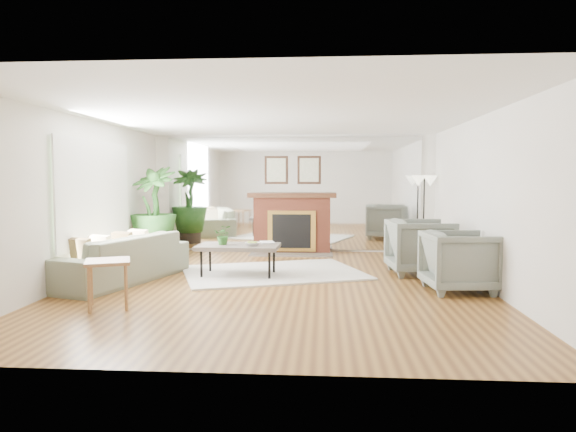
# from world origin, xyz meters

# --- Properties ---
(ground) EXTENTS (7.00, 7.00, 0.00)m
(ground) POSITION_xyz_m (0.00, 0.00, 0.00)
(ground) COLOR brown
(ground) RESTS_ON ground
(wall_left) EXTENTS (0.02, 7.00, 2.50)m
(wall_left) POSITION_xyz_m (-2.99, 0.00, 1.25)
(wall_left) COLOR white
(wall_left) RESTS_ON ground
(wall_right) EXTENTS (0.02, 7.00, 2.50)m
(wall_right) POSITION_xyz_m (2.99, 0.00, 1.25)
(wall_right) COLOR white
(wall_right) RESTS_ON ground
(wall_back) EXTENTS (6.00, 0.02, 2.50)m
(wall_back) POSITION_xyz_m (0.00, 3.49, 1.25)
(wall_back) COLOR white
(wall_back) RESTS_ON ground
(mirror_panel) EXTENTS (5.40, 0.04, 2.40)m
(mirror_panel) POSITION_xyz_m (0.00, 3.47, 1.25)
(mirror_panel) COLOR silver
(mirror_panel) RESTS_ON wall_back
(window_panel) EXTENTS (0.04, 2.40, 1.50)m
(window_panel) POSITION_xyz_m (-2.96, 0.40, 1.35)
(window_panel) COLOR #B2E09E
(window_panel) RESTS_ON wall_left
(fireplace) EXTENTS (1.85, 0.83, 2.05)m
(fireplace) POSITION_xyz_m (0.00, 3.26, 0.66)
(fireplace) COLOR brown
(fireplace) RESTS_ON ground
(area_rug) EXTENTS (3.36, 2.88, 0.03)m
(area_rug) POSITION_xyz_m (-0.17, 0.88, 0.02)
(area_rug) COLOR white
(area_rug) RESTS_ON ground
(coffee_table) EXTENTS (1.31, 0.79, 0.52)m
(coffee_table) POSITION_xyz_m (-0.69, 0.56, 0.47)
(coffee_table) COLOR #5D534A
(coffee_table) RESTS_ON ground
(sofa) EXTENTS (1.63, 2.61, 0.71)m
(sofa) POSITION_xyz_m (-2.45, 0.06, 0.36)
(sofa) COLOR slate
(sofa) RESTS_ON ground
(armchair_back) EXTENTS (1.08, 1.06, 0.91)m
(armchair_back) POSITION_xyz_m (2.25, 1.01, 0.45)
(armchair_back) COLOR gray
(armchair_back) RESTS_ON ground
(armchair_front) EXTENTS (1.02, 0.99, 0.85)m
(armchair_front) POSITION_xyz_m (2.56, -0.29, 0.42)
(armchair_front) COLOR gray
(armchair_front) RESTS_ON ground
(side_table) EXTENTS (0.67, 0.67, 0.59)m
(side_table) POSITION_xyz_m (-1.94, -1.52, 0.49)
(side_table) COLOR olive
(side_table) RESTS_ON ground
(potted_ficus) EXTENTS (1.09, 1.09, 1.80)m
(potted_ficus) POSITION_xyz_m (-2.60, 2.12, 0.96)
(potted_ficus) COLOR black
(potted_ficus) RESTS_ON ground
(floor_lamp) EXTENTS (0.53, 0.30, 1.63)m
(floor_lamp) POSITION_xyz_m (2.70, 3.10, 1.39)
(floor_lamp) COLOR black
(floor_lamp) RESTS_ON ground
(tabletop_plant) EXTENTS (0.31, 0.27, 0.31)m
(tabletop_plant) POSITION_xyz_m (-0.93, 0.55, 0.67)
(tabletop_plant) COLOR #336525
(tabletop_plant) RESTS_ON coffee_table
(fruit_bowl) EXTENTS (0.24, 0.24, 0.06)m
(fruit_bowl) POSITION_xyz_m (-0.45, 0.45, 0.54)
(fruit_bowl) COLOR olive
(fruit_bowl) RESTS_ON coffee_table
(book) EXTENTS (0.29, 0.34, 0.02)m
(book) POSITION_xyz_m (-0.36, 0.77, 0.53)
(book) COLOR olive
(book) RESTS_ON coffee_table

